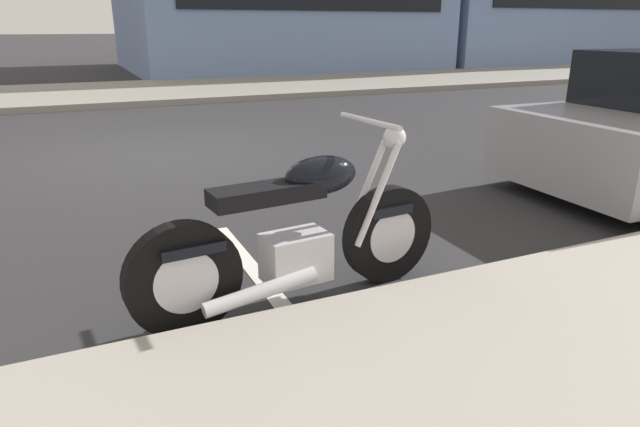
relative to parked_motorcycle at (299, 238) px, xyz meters
The scene contains 4 objects.
ground_plane 4.77m from the parked_motorcycle, 91.39° to the left, with size 260.00×260.00×0.00m, color #28282B.
sidewalk_far_curb 17.01m from the parked_motorcycle, 45.66° to the left, with size 120.00×5.00×0.14m, color gray.
parking_stall_stripe 0.63m from the parked_motorcycle, 104.57° to the left, with size 0.12×2.20×0.01m, color silver.
parked_motorcycle is the anchor object (origin of this frame).
Camera 1 is at (-1.08, -7.70, 1.67)m, focal length 31.19 mm.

